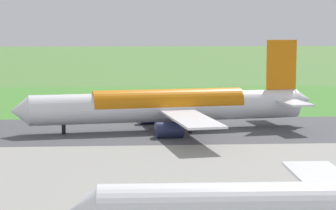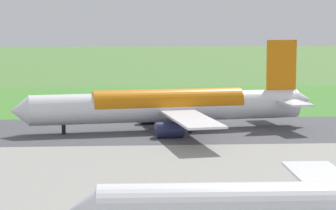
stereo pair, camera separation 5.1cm
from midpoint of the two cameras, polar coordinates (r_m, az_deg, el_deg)
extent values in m
plane|color=#547F3D|center=(116.55, 5.55, -2.15)|extent=(800.00, 800.00, 0.00)
cube|color=#47474C|center=(116.54, 5.55, -2.13)|extent=(600.00, 28.54, 0.06)
cube|color=#478534|center=(153.72, 3.27, 0.16)|extent=(600.00, 80.00, 0.04)
cylinder|color=white|center=(114.65, -0.01, -0.15)|extent=(48.23, 12.55, 5.20)
cone|color=white|center=(111.93, -12.86, -0.51)|extent=(3.73, 5.34, 4.94)
cone|color=white|center=(122.54, 11.56, 0.47)|extent=(4.14, 4.91, 4.42)
cube|color=orange|center=(120.34, 9.87, 3.49)|extent=(5.61, 1.36, 9.00)
cube|color=white|center=(115.88, 10.84, 0.20)|extent=(5.34, 9.51, 0.36)
cube|color=white|center=(125.97, 8.85, 0.80)|extent=(5.34, 9.51, 0.36)
cube|color=white|center=(104.35, 1.84, -1.11)|extent=(9.32, 22.66, 0.35)
cube|color=white|center=(125.58, -0.66, 0.31)|extent=(9.32, 22.66, 0.35)
cylinder|color=#23284C|center=(107.51, 0.08, -2.20)|extent=(4.88, 3.46, 2.80)
cylinder|color=#23284C|center=(122.01, -1.47, -1.07)|extent=(4.88, 3.46, 2.80)
cylinder|color=black|center=(112.48, -9.12, -1.67)|extent=(0.70, 0.70, 3.42)
cylinder|color=black|center=(111.86, 1.94, -1.63)|extent=(0.70, 0.70, 3.42)
cylinder|color=black|center=(119.53, 0.97, -1.05)|extent=(0.70, 0.70, 3.42)
cylinder|color=orange|center=(114.59, -0.01, 0.11)|extent=(26.89, 9.24, 5.23)
cube|color=white|center=(65.84, 14.00, -6.69)|extent=(5.58, 19.49, 0.31)
cylinder|color=slate|center=(155.74, -4.50, 0.65)|extent=(0.10, 0.10, 2.23)
cube|color=red|center=(155.61, -4.51, 1.17)|extent=(0.60, 0.04, 0.60)
cone|color=orange|center=(149.20, -6.05, 0.02)|extent=(0.40, 0.40, 0.55)
camera|label=1|loc=(0.03, -90.01, 0.00)|focal=69.78mm
camera|label=2|loc=(0.03, 89.99, 0.00)|focal=69.78mm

